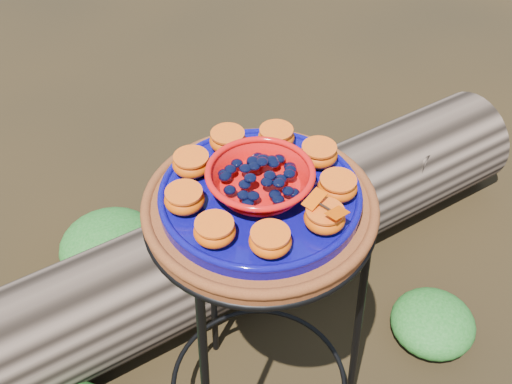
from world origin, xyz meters
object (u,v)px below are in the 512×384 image
cobalt_plate (260,197)px  red_bowl (260,182)px  terracotta_saucer (260,208)px  driftwood_log (272,228)px  plant_stand (259,332)px

cobalt_plate → red_bowl: (0.00, 0.00, 0.03)m
cobalt_plate → red_bowl: red_bowl is taller
cobalt_plate → red_bowl: bearing=0.0°
terracotta_saucer → red_bowl: 0.06m
terracotta_saucer → driftwood_log: 0.75m
terracotta_saucer → cobalt_plate: (0.00, 0.00, 0.03)m
terracotta_saucer → plant_stand: bearing=0.0°
terracotta_saucer → red_bowl: red_bowl is taller
cobalt_plate → driftwood_log: size_ratio=0.21×
red_bowl → driftwood_log: size_ratio=0.11×
terracotta_saucer → red_bowl: size_ratio=2.33×
plant_stand → cobalt_plate: bearing=0.0°
plant_stand → red_bowl: red_bowl is taller
terracotta_saucer → driftwood_log: (0.29, 0.39, -0.56)m
driftwood_log → terracotta_saucer: bearing=-126.0°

